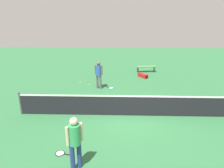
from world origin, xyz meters
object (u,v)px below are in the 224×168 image
at_px(tennis_ball_midcourt, 149,80).
at_px(equipment_bag, 143,76).
at_px(player_near_side, 99,73).
at_px(tennis_racket_far_player, 61,153).
at_px(tennis_ball_by_net, 152,108).
at_px(player_far_side, 75,139).
at_px(tennis_ball_near_player, 111,104).
at_px(tennis_ball_stray_left, 89,85).
at_px(tennis_ball_stray_right, 80,83).
at_px(tennis_racket_near_player, 111,88).
at_px(courtside_bench, 146,67).
at_px(tennis_ball_baseline, 164,102).

distance_m(tennis_ball_midcourt, equipment_bag, 0.79).
bearing_deg(player_near_side, tennis_racket_far_player, 83.82).
bearing_deg(tennis_racket_far_player, tennis_ball_by_net, -134.42).
height_order(player_far_side, tennis_racket_far_player, player_far_side).
bearing_deg(player_near_side, tennis_ball_midcourt, -153.11).
height_order(tennis_racket_far_player, tennis_ball_near_player, tennis_ball_near_player).
bearing_deg(tennis_racket_far_player, player_near_side, -96.18).
height_order(tennis_ball_stray_left, tennis_ball_stray_right, same).
bearing_deg(tennis_racket_near_player, tennis_ball_midcourt, -147.81).
distance_m(tennis_ball_near_player, tennis_ball_stray_right, 4.06).
bearing_deg(tennis_ball_near_player, player_far_side, 79.60).
bearing_deg(player_near_side, tennis_ball_by_net, 135.75).
xyz_separation_m(tennis_racket_near_player, tennis_racket_far_player, (1.43, 6.46, 0.00)).
bearing_deg(equipment_bag, tennis_ball_midcourt, 117.20).
relative_size(player_near_side, courtside_bench, 1.10).
height_order(tennis_ball_midcourt, tennis_ball_stray_right, same).
relative_size(tennis_ball_stray_left, tennis_ball_stray_right, 1.00).
relative_size(tennis_ball_near_player, tennis_ball_stray_left, 1.00).
bearing_deg(player_far_side, courtside_bench, -107.33).
xyz_separation_m(player_far_side, tennis_ball_stray_right, (1.31, -8.06, -0.98)).
relative_size(tennis_ball_stray_left, equipment_bag, 0.08).
xyz_separation_m(tennis_ball_by_net, equipment_bag, (-0.15, -5.19, 0.11)).
bearing_deg(tennis_ball_stray_right, tennis_ball_midcourt, -171.43).
bearing_deg(tennis_racket_far_player, courtside_bench, -111.62).
xyz_separation_m(player_near_side, tennis_ball_baseline, (-3.61, 2.14, -0.98)).
distance_m(tennis_ball_by_net, equipment_bag, 5.19).
xyz_separation_m(tennis_ball_stray_left, tennis_ball_stray_right, (0.65, -0.44, 0.00)).
xyz_separation_m(tennis_ball_by_net, tennis_ball_stray_left, (3.55, -3.34, 0.00)).
distance_m(player_far_side, tennis_ball_near_player, 4.81).
xyz_separation_m(tennis_racket_near_player, courtside_bench, (-2.66, -3.86, 0.40)).
xyz_separation_m(tennis_racket_far_player, tennis_ball_stray_left, (-0.00, -6.97, 0.02)).
xyz_separation_m(tennis_racket_near_player, equipment_bag, (-2.27, -2.35, 0.13)).
relative_size(tennis_racket_near_player, equipment_bag, 0.71).
bearing_deg(tennis_ball_by_net, player_far_side, 56.01).
height_order(tennis_ball_midcourt, tennis_ball_stray_left, same).
relative_size(tennis_racket_near_player, tennis_racket_far_player, 0.95).
bearing_deg(equipment_bag, tennis_ball_baseline, 97.57).
distance_m(courtside_bench, equipment_bag, 1.58).
relative_size(courtside_bench, equipment_bag, 1.90).
distance_m(tennis_ball_by_net, tennis_ball_midcourt, 4.52).
bearing_deg(tennis_racket_near_player, equipment_bag, -133.99).
height_order(tennis_ball_near_player, equipment_bag, equipment_bag).
xyz_separation_m(tennis_racket_near_player, tennis_ball_by_net, (-2.12, 2.84, 0.02)).
relative_size(player_far_side, tennis_ball_near_player, 25.76).
relative_size(tennis_racket_far_player, tennis_ball_stray_left, 9.19).
xyz_separation_m(tennis_ball_midcourt, tennis_ball_stray_left, (4.06, 1.15, 0.00)).
relative_size(tennis_racket_near_player, tennis_ball_stray_right, 8.74).
xyz_separation_m(tennis_ball_midcourt, courtside_bench, (-0.03, -2.20, 0.38)).
bearing_deg(tennis_ball_stray_left, tennis_ball_baseline, 147.89).
height_order(tennis_racket_near_player, tennis_racket_far_player, same).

